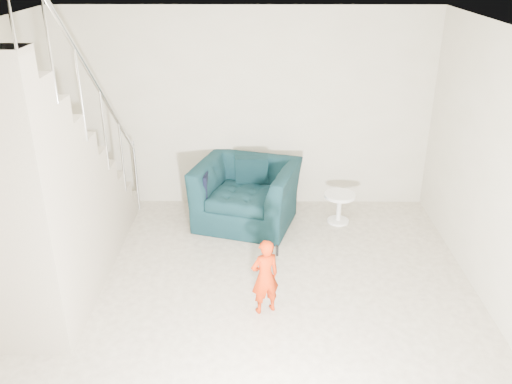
% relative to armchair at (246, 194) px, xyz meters
% --- Properties ---
extents(floor, '(5.50, 5.50, 0.00)m').
position_rel_armchair_xyz_m(floor, '(-0.02, -2.12, -0.41)').
color(floor, gray).
rests_on(floor, ground).
extents(ceiling, '(5.50, 5.50, 0.00)m').
position_rel_armchair_xyz_m(ceiling, '(-0.02, -2.12, 2.29)').
color(ceiling, silver).
rests_on(ceiling, back_wall).
extents(back_wall, '(5.00, 0.00, 5.00)m').
position_rel_armchair_xyz_m(back_wall, '(-0.02, 0.63, 0.94)').
color(back_wall, '#AEA68D').
rests_on(back_wall, floor).
extents(armchair, '(1.51, 1.40, 0.81)m').
position_rel_armchair_xyz_m(armchair, '(0.00, 0.00, 0.00)').
color(armchair, black).
rests_on(armchair, floor).
extents(toddler, '(0.35, 0.30, 0.81)m').
position_rel_armchair_xyz_m(toddler, '(0.23, -1.95, -0.00)').
color(toddler, '#B13005').
rests_on(toddler, floor).
extents(side_table, '(0.41, 0.41, 0.41)m').
position_rel_armchair_xyz_m(side_table, '(1.22, -0.00, -0.13)').
color(side_table, white).
rests_on(side_table, floor).
extents(staircase, '(1.02, 3.03, 3.62)m').
position_rel_armchair_xyz_m(staircase, '(-2.02, -1.57, 0.54)').
color(staircase, '#ADA089').
rests_on(staircase, floor).
extents(cushion, '(0.43, 0.21, 0.43)m').
position_rel_armchair_xyz_m(cushion, '(0.07, 0.23, 0.24)').
color(cushion, black).
rests_on(cushion, armchair).
extents(throw, '(0.04, 0.44, 0.50)m').
position_rel_armchair_xyz_m(throw, '(-0.50, -0.10, 0.10)').
color(throw, black).
rests_on(throw, armchair).
extents(phone, '(0.03, 0.05, 0.10)m').
position_rel_armchair_xyz_m(phone, '(0.34, -1.95, 0.30)').
color(phone, black).
rests_on(phone, toddler).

